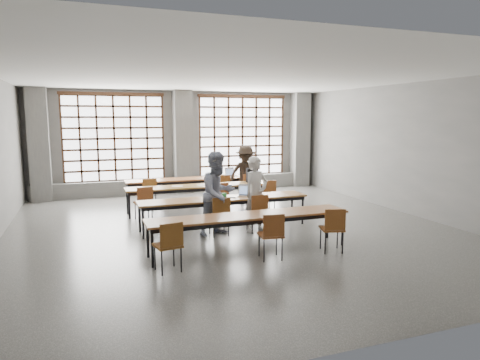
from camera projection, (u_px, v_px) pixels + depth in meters
name	position (u px, v px, depth m)	size (l,w,h in m)	color
floor	(232.00, 228.00, 10.07)	(11.00, 11.00, 0.00)	#464644
ceiling	(232.00, 76.00, 9.56)	(11.00, 11.00, 0.00)	silver
wall_back	(181.00, 142.00, 14.93)	(10.00, 10.00, 0.00)	#595957
wall_front	(393.00, 195.00, 4.70)	(10.00, 10.00, 0.00)	#595957
wall_right	(407.00, 149.00, 11.50)	(11.00, 11.00, 0.00)	#595957
column_left	(39.00, 145.00, 13.16)	(0.60, 0.55, 3.50)	#565654
column_mid	(183.00, 142.00, 14.67)	(0.60, 0.55, 3.50)	#565654
column_right	(300.00, 140.00, 16.19)	(0.60, 0.55, 3.50)	#565654
window_left	(114.00, 139.00, 14.08)	(3.32, 0.12, 3.00)	white
window_right	(242.00, 136.00, 15.60)	(3.32, 0.12, 3.00)	white
sill_ledge	(183.00, 185.00, 14.97)	(9.80, 0.35, 0.50)	#565654
desk_row_a	(191.00, 180.00, 13.21)	(4.00, 0.70, 0.73)	brown
desk_row_b	(199.00, 188.00, 11.85)	(4.00, 0.70, 0.73)	brown
desk_row_c	(224.00, 200.00, 10.02)	(4.00, 0.70, 0.73)	brown
desk_row_d	(250.00, 218.00, 8.27)	(4.00, 0.70, 0.73)	brown
chair_back_left	(149.00, 190.00, 12.18)	(0.46, 0.46, 0.88)	brown
chair_back_mid	(223.00, 186.00, 12.92)	(0.46, 0.46, 0.88)	maroon
chair_back_right	(247.00, 185.00, 13.19)	(0.46, 0.47, 0.88)	brown
chair_mid_left	(144.00, 200.00, 10.74)	(0.47, 0.48, 0.88)	brown
chair_mid_centre	(220.00, 195.00, 11.42)	(0.47, 0.48, 0.88)	brown
chair_mid_right	(268.00, 192.00, 11.88)	(0.42, 0.43, 0.88)	brown
chair_front_left	(220.00, 212.00, 9.35)	(0.42, 0.43, 0.88)	brown
chair_front_right	(258.00, 209.00, 9.65)	(0.43, 0.43, 0.88)	brown
chair_near_left	(169.00, 242.00, 7.14)	(0.49, 0.49, 0.88)	brown
chair_near_mid	(272.00, 232.00, 7.77)	(0.47, 0.47, 0.88)	brown
chair_near_right	(333.00, 225.00, 8.21)	(0.52, 0.52, 0.88)	brown
student_male	(256.00, 194.00, 9.73)	(0.63, 0.41, 1.72)	silver
student_female	(218.00, 194.00, 9.42)	(0.90, 0.70, 1.85)	navy
student_back	(246.00, 174.00, 13.26)	(1.12, 0.64, 1.73)	black
laptop_front	(246.00, 193.00, 10.29)	(0.46, 0.43, 0.26)	silver
laptop_back	(231.00, 174.00, 13.74)	(0.44, 0.40, 0.26)	#ABABB0
mouse	(262.00, 195.00, 10.31)	(0.10, 0.06, 0.04)	white
green_box	(221.00, 195.00, 10.06)	(0.25, 0.09, 0.09)	#2B843C
phone	(233.00, 198.00, 9.98)	(0.13, 0.06, 0.01)	black
paper_sheet_a	(177.00, 186.00, 11.68)	(0.30, 0.21, 0.00)	white
paper_sheet_c	(203.00, 185.00, 11.87)	(0.30, 0.21, 0.00)	silver
backpack	(252.00, 175.00, 12.39)	(0.32, 0.20, 0.40)	black
plastic_bag	(219.00, 172.00, 13.53)	(0.26, 0.21, 0.29)	silver
red_pouch	(168.00, 243.00, 7.21)	(0.20, 0.08, 0.06)	maroon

